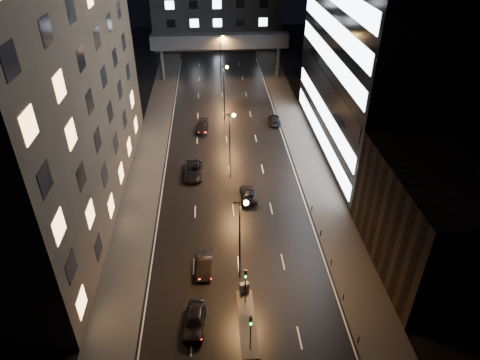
{
  "coord_description": "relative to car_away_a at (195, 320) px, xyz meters",
  "views": [
    {
      "loc": [
        -2.3,
        -24.77,
        33.96
      ],
      "look_at": [
        0.95,
        21.05,
        4.0
      ],
      "focal_mm": 32.0,
      "sensor_mm": 36.0,
      "label": 1
    }
  ],
  "objects": [
    {
      "name": "ground",
      "position": [
        4.7,
        37.99,
        -0.82
      ],
      "size": [
        160.0,
        160.0,
        0.0
      ],
      "primitive_type": "plane",
      "color": "black",
      "rests_on": "ground"
    },
    {
      "name": "sidewalk_left",
      "position": [
        -7.8,
        32.99,
        -0.75
      ],
      "size": [
        5.0,
        110.0,
        0.15
      ],
      "primitive_type": "cube",
      "color": "#383533",
      "rests_on": "ground"
    },
    {
      "name": "sidewalk_right",
      "position": [
        17.2,
        32.99,
        -0.75
      ],
      "size": [
        5.0,
        110.0,
        0.15
      ],
      "primitive_type": "cube",
      "color": "#383533",
      "rests_on": "ground"
    },
    {
      "name": "building_left",
      "position": [
        -17.8,
        21.99,
        19.18
      ],
      "size": [
        15.0,
        48.0,
        40.0
      ],
      "primitive_type": "cube",
      "color": "#2D2319",
      "rests_on": "ground"
    },
    {
      "name": "building_right_low",
      "position": [
        24.7,
        6.99,
        5.18
      ],
      "size": [
        10.0,
        18.0,
        12.0
      ],
      "primitive_type": "cube",
      "color": "black",
      "rests_on": "ground"
    },
    {
      "name": "building_right_glass",
      "position": [
        29.7,
        33.99,
        21.68
      ],
      "size": [
        20.0,
        36.0,
        45.0
      ],
      "primitive_type": "cube",
      "color": "black",
      "rests_on": "ground"
    },
    {
      "name": "skybridge",
      "position": [
        4.7,
        67.99,
        7.52
      ],
      "size": [
        30.0,
        3.0,
        10.0
      ],
      "color": "#333335",
      "rests_on": "ground"
    },
    {
      "name": "median_island",
      "position": [
        5.0,
        -0.01,
        -0.75
      ],
      "size": [
        1.6,
        8.0,
        0.15
      ],
      "primitive_type": "cube",
      "color": "#383533",
      "rests_on": "ground"
    },
    {
      "name": "traffic_signal_near",
      "position": [
        5.0,
        2.48,
        2.27
      ],
      "size": [
        0.28,
        0.34,
        4.4
      ],
      "color": "black",
      "rests_on": "median_island"
    },
    {
      "name": "traffic_signal_far",
      "position": [
        5.0,
        -3.02,
        2.27
      ],
      "size": [
        0.28,
        0.34,
        4.4
      ],
      "color": "black",
      "rests_on": "median_island"
    },
    {
      "name": "bollard_row",
      "position": [
        14.9,
        4.49,
        -0.37
      ],
      "size": [
        0.12,
        25.12,
        0.9
      ],
      "color": "black",
      "rests_on": "ground"
    },
    {
      "name": "streetlight_near",
      "position": [
        4.86,
        5.99,
        5.68
      ],
      "size": [
        1.45,
        0.5,
        10.15
      ],
      "color": "black",
      "rests_on": "ground"
    },
    {
      "name": "streetlight_mid_a",
      "position": [
        4.86,
        25.99,
        5.68
      ],
      "size": [
        1.45,
        0.5,
        10.15
      ],
      "color": "black",
      "rests_on": "ground"
    },
    {
      "name": "streetlight_mid_b",
      "position": [
        4.86,
        45.99,
        5.68
      ],
      "size": [
        1.45,
        0.5,
        10.15
      ],
      "color": "black",
      "rests_on": "ground"
    },
    {
      "name": "streetlight_far",
      "position": [
        4.86,
        65.99,
        5.68
      ],
      "size": [
        1.45,
        0.5,
        10.15
      ],
      "color": "black",
      "rests_on": "ground"
    },
    {
      "name": "car_away_a",
      "position": [
        0.0,
        0.0,
        0.0
      ],
      "size": [
        2.37,
        4.98,
        1.64
      ],
      "primitive_type": "imported",
      "rotation": [
        0.0,
        0.0,
        -0.09
      ],
      "color": "black",
      "rests_on": "ground"
    },
    {
      "name": "car_away_b",
      "position": [
        0.96,
        7.39,
        -0.08
      ],
      "size": [
        1.88,
        4.63,
        1.49
      ],
      "primitive_type": "imported",
      "rotation": [
        0.0,
        0.0,
        -0.07
      ],
      "color": "black",
      "rests_on": "ground"
    },
    {
      "name": "car_away_c",
      "position": [
        -0.61,
        26.93,
        -0.02
      ],
      "size": [
        2.83,
        5.86,
        1.61
      ],
      "primitive_type": "imported",
      "rotation": [
        0.0,
        0.0,
        -0.03
      ],
      "color": "black",
      "rests_on": "ground"
    },
    {
      "name": "car_away_d",
      "position": [
        0.57,
        41.5,
        -0.09
      ],
      "size": [
        2.51,
        5.18,
        1.45
      ],
      "primitive_type": "imported",
      "rotation": [
        0.0,
        0.0,
        -0.1
      ],
      "color": "black",
      "rests_on": "ground"
    },
    {
      "name": "car_toward_a",
      "position": [
        6.88,
        20.58,
        -0.18
      ],
      "size": [
        2.17,
        4.63,
        1.28
      ],
      "primitive_type": "imported",
      "rotation": [
        0.0,
        0.0,
        3.15
      ],
      "color": "black",
      "rests_on": "ground"
    },
    {
      "name": "car_toward_b",
      "position": [
        13.7,
        43.72,
        -0.13
      ],
      "size": [
        2.07,
        4.81,
        1.38
      ],
      "primitive_type": "imported",
      "rotation": [
        0.0,
        0.0,
        3.11
      ],
      "color": "black",
      "rests_on": "ground"
    },
    {
      "name": "utility_cabinet",
      "position": [
        5.0,
        3.69,
        -0.01
      ],
      "size": [
        1.02,
        0.74,
        1.33
      ],
      "primitive_type": "cube",
      "rotation": [
        0.0,
        0.0,
        0.3
      ],
      "color": "#49494B",
      "rests_on": "median_island"
    }
  ]
}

